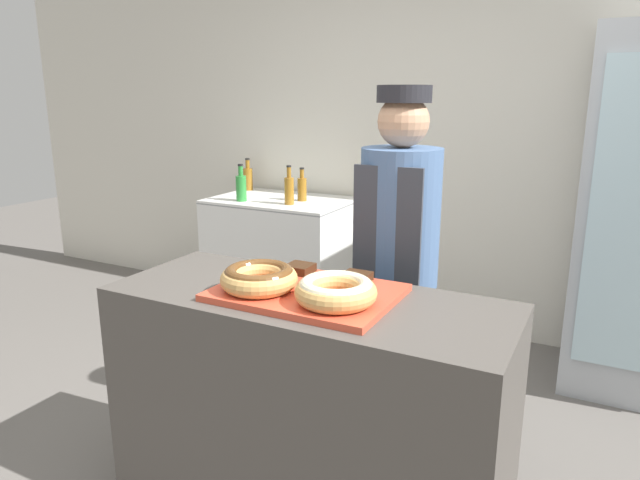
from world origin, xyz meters
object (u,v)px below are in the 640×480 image
(donut_chocolate_glaze, at_px, (259,277))
(baker_person, at_px, (398,267))
(chest_freezer, at_px, (282,258))
(bottle_amber_b_b, at_px, (248,178))
(brownie_back_right, at_px, (356,277))
(donut_light_glaze, at_px, (336,290))
(bottle_amber_b, at_px, (289,189))
(bottle_amber, at_px, (302,188))
(bottle_green, at_px, (241,187))
(serving_tray, at_px, (307,293))
(brownie_back_left, at_px, (300,268))

(donut_chocolate_glaze, height_order, baker_person, baker_person)
(chest_freezer, xyz_separation_m, bottle_amber_b_b, (-0.42, 0.21, 0.53))
(brownie_back_right, bearing_deg, donut_chocolate_glaze, -138.86)
(donut_light_glaze, relative_size, chest_freezer, 0.28)
(donut_chocolate_glaze, height_order, bottle_amber_b, bottle_amber_b)
(baker_person, bearing_deg, brownie_back_right, -89.78)
(bottle_amber_b, bearing_deg, chest_freezer, 136.98)
(bottle_amber_b_b, bearing_deg, brownie_back_right, -46.37)
(bottle_amber, bearing_deg, chest_freezer, -177.31)
(bottle_green, bearing_deg, bottle_amber_b_b, 118.75)
(serving_tray, bearing_deg, baker_person, 79.15)
(serving_tray, bearing_deg, bottle_amber_b_b, 129.18)
(serving_tray, bearing_deg, bottle_green, 131.51)
(baker_person, distance_m, bottle_green, 1.76)
(brownie_back_right, relative_size, bottle_green, 0.38)
(bottle_amber_b, height_order, bottle_green, bottle_amber_b)
(donut_light_glaze, xyz_separation_m, bottle_green, (-1.52, 1.62, -0.00))
(serving_tray, xyz_separation_m, bottle_green, (-1.37, 1.55, 0.06))
(donut_chocolate_glaze, distance_m, baker_person, 0.74)
(baker_person, bearing_deg, bottle_amber, 134.47)
(donut_light_glaze, height_order, bottle_amber, bottle_amber)
(bottle_green, bearing_deg, brownie_back_left, -47.98)
(baker_person, xyz_separation_m, bottle_green, (-1.49, 0.94, 0.11))
(chest_freezer, height_order, bottle_green, bottle_green)
(baker_person, relative_size, bottle_green, 6.40)
(chest_freezer, bearing_deg, bottle_amber_b_b, 153.17)
(bottle_amber, bearing_deg, baker_person, -45.53)
(donut_light_glaze, distance_m, bottle_amber_b, 2.03)
(donut_light_glaze, bearing_deg, baker_person, 92.71)
(brownie_back_right, distance_m, bottle_green, 2.04)
(baker_person, distance_m, bottle_amber, 1.60)
(donut_chocolate_glaze, height_order, bottle_green, bottle_green)
(donut_light_glaze, height_order, brownie_back_left, donut_light_glaze)
(serving_tray, distance_m, donut_chocolate_glaze, 0.18)
(serving_tray, bearing_deg, donut_light_glaze, -26.67)
(baker_person, relative_size, bottle_amber_b, 6.25)
(donut_light_glaze, relative_size, bottle_amber, 1.18)
(donut_chocolate_glaze, xyz_separation_m, bottle_amber_b, (-0.86, 1.67, 0.00))
(brownie_back_left, distance_m, chest_freezer, 1.97)
(serving_tray, distance_m, bottle_amber, 2.02)
(serving_tray, relative_size, donut_chocolate_glaze, 2.28)
(bottle_amber, bearing_deg, bottle_green, -151.45)
(bottle_amber_b_b, relative_size, bottle_green, 0.96)
(brownie_back_right, relative_size, bottle_amber_b, 0.37)
(bottle_green, bearing_deg, bottle_amber_b, 7.05)
(baker_person, bearing_deg, bottle_amber_b, 138.96)
(donut_light_glaze, height_order, chest_freezer, donut_light_glaze)
(donut_chocolate_glaze, distance_m, bottle_amber_b_b, 2.49)
(bottle_amber_b, xyz_separation_m, bottle_green, (-0.36, -0.04, -0.00))
(brownie_back_right, height_order, baker_person, baker_person)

